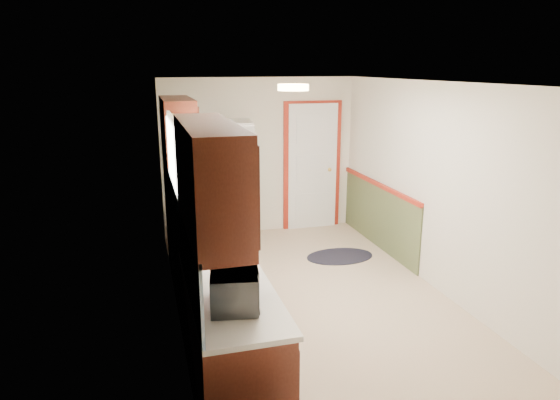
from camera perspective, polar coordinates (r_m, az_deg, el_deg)
room_shell at (r=5.40m, az=3.84°, el=0.46°), size 3.20×5.20×2.52m
kitchen_run at (r=4.98m, az=-8.68°, el=-5.69°), size 0.63×4.00×2.20m
back_wall_trim at (r=7.83m, az=5.28°, el=2.70°), size 1.12×2.30×2.08m
ceiling_fixture at (r=4.95m, az=1.51°, el=12.74°), size 0.30×0.30×0.06m
microwave at (r=3.53m, az=-5.21°, el=-9.38°), size 0.35×0.53×0.33m
refrigerator at (r=7.26m, az=-6.19°, el=1.85°), size 0.84×0.80×1.82m
rug at (r=7.01m, az=6.85°, el=-6.40°), size 0.94×0.61×0.01m
cooktop at (r=6.55m, az=-10.23°, el=0.61°), size 0.54×0.65×0.02m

